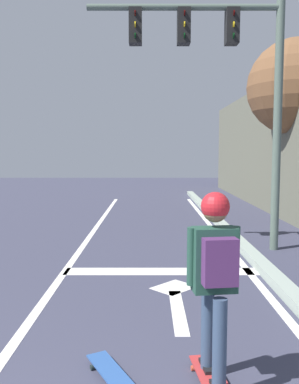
# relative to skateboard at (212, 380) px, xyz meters

# --- Properties ---
(lane_line_center) EXTENTS (0.12, 20.00, 0.01)m
(lane_line_center) POSITION_rel_skateboard_xyz_m (-1.87, 3.35, -0.06)
(lane_line_center) COLOR silver
(lane_line_center) RESTS_ON ground
(lane_line_curbside) EXTENTS (0.12, 20.00, 0.01)m
(lane_line_curbside) POSITION_rel_skateboard_xyz_m (1.07, 3.35, -0.06)
(lane_line_curbside) COLOR silver
(lane_line_curbside) RESTS_ON ground
(stop_bar) EXTENTS (3.09, 0.40, 0.01)m
(stop_bar) POSITION_rel_skateboard_xyz_m (-0.32, 3.24, -0.06)
(stop_bar) COLOR silver
(stop_bar) RESTS_ON ground
(lane_arrow_stem) EXTENTS (0.16, 1.40, 0.01)m
(lane_arrow_stem) POSITION_rel_skateboard_xyz_m (-0.17, 1.61, -0.06)
(lane_arrow_stem) COLOR silver
(lane_arrow_stem) RESTS_ON ground
(lane_arrow_head) EXTENTS (0.71, 0.71, 0.01)m
(lane_arrow_head) POSITION_rel_skateboard_xyz_m (-0.17, 2.46, -0.06)
(lane_arrow_head) COLOR silver
(lane_arrow_head) RESTS_ON ground
(curb_strip) EXTENTS (0.24, 24.00, 0.14)m
(curb_strip) POSITION_rel_skateboard_xyz_m (1.32, 3.35, 0.01)
(curb_strip) COLOR #95A397
(curb_strip) RESTS_ON ground
(skateboard) EXTENTS (0.31, 0.81, 0.07)m
(skateboard) POSITION_rel_skateboard_xyz_m (0.00, 0.00, 0.00)
(skateboard) COLOR #B13030
(skateboard) RESTS_ON ground
(skater) EXTENTS (0.43, 0.59, 1.52)m
(skater) POSITION_rel_skateboard_xyz_m (0.00, -0.02, 0.96)
(skater) COLOR #344661
(skater) RESTS_ON skateboard
(spare_skateboard) EXTENTS (0.57, 0.85, 0.07)m
(spare_skateboard) POSITION_rel_skateboard_xyz_m (-0.80, 0.05, 0.00)
(spare_skateboard) COLOR #2B5295
(spare_skateboard) RESTS_ON ground
(traffic_signal_mast) EXTENTS (3.69, 0.34, 5.00)m
(traffic_signal_mast) POSITION_rel_skateboard_xyz_m (0.87, 4.74, 3.52)
(traffic_signal_mast) COLOR #536458
(traffic_signal_mast) RESTS_ON ground
(roadside_tree) EXTENTS (2.60, 2.60, 4.99)m
(roadside_tree) POSITION_rel_skateboard_xyz_m (3.48, 8.29, 3.59)
(roadside_tree) COLOR #52351F
(roadside_tree) RESTS_ON ground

